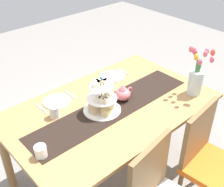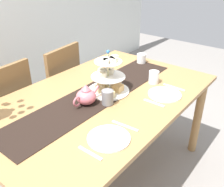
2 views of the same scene
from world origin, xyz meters
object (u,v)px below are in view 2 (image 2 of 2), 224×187
at_px(chair_right, 56,87).
at_px(mug_grey, 108,97).
at_px(dining_table, 101,108).
at_px(dinner_plate_left, 109,138).
at_px(fork_left, 90,153).
at_px(fork_right, 154,103).
at_px(knife_right, 174,87).
at_px(chair_left, 4,111).
at_px(mug_white_text, 154,77).
at_px(tiered_cake_stand, 109,79).
at_px(dinner_plate_right, 165,94).
at_px(cream_jug, 141,58).
at_px(teapot, 86,96).
at_px(knife_left, 125,126).

relative_size(chair_right, mug_grey, 9.58).
bearing_deg(dining_table, dinner_plate_left, -133.83).
bearing_deg(fork_left, fork_right, 0.00).
distance_m(chair_right, dinner_plate_left, 1.25).
bearing_deg(knife_right, chair_left, 125.04).
bearing_deg(fork_left, mug_white_text, 10.27).
bearing_deg(tiered_cake_stand, dinner_plate_right, -59.93).
distance_m(dinner_plate_left, fork_right, 0.47).
bearing_deg(cream_jug, teapot, -172.18).
xyz_separation_m(dinner_plate_left, fork_right, (0.47, 0.00, -0.00)).
height_order(mug_grey, mug_white_text, mug_grey).
bearing_deg(mug_white_text, fork_right, -148.94).
distance_m(chair_right, knife_right, 1.14).
height_order(dinner_plate_left, fork_right, dinner_plate_left).
bearing_deg(chair_right, dining_table, -106.30).
distance_m(fork_left, mug_grey, 0.48).
distance_m(teapot, mug_white_text, 0.58).
bearing_deg(fork_left, knife_right, 0.00).
xyz_separation_m(chair_left, mug_grey, (0.28, -0.86, 0.30)).
xyz_separation_m(tiered_cake_stand, teapot, (-0.23, 0.00, -0.04)).
relative_size(chair_right, cream_jug, 10.71).
distance_m(cream_jug, dinner_plate_right, 0.62).
bearing_deg(chair_right, tiered_cake_stand, -99.66).
bearing_deg(mug_white_text, chair_right, 101.55).
bearing_deg(tiered_cake_stand, teapot, 179.84).
relative_size(chair_left, knife_right, 5.35).
bearing_deg(dinner_plate_left, dining_table, 46.17).
xyz_separation_m(knife_left, dinner_plate_right, (0.47, 0.00, 0.00)).
height_order(chair_right, fork_right, chair_right).
height_order(dinner_plate_right, mug_white_text, mug_white_text).
bearing_deg(fork_left, knife_left, 0.00).
bearing_deg(chair_left, dinner_plate_right, -60.39).
xyz_separation_m(cream_jug, knife_left, (-0.89, -0.46, -0.04)).
xyz_separation_m(dinner_plate_left, dinner_plate_right, (0.62, 0.00, 0.00)).
bearing_deg(fork_left, dinner_plate_left, 0.00).
xyz_separation_m(chair_right, mug_grey, (-0.27, -0.86, 0.30)).
relative_size(dinner_plate_left, knife_left, 1.35).
bearing_deg(dinner_plate_right, cream_jug, 47.75).
distance_m(fork_left, mug_white_text, 0.90).
bearing_deg(mug_grey, dinner_plate_left, -139.74).
relative_size(fork_left, knife_left, 0.88).
distance_m(knife_left, dinner_plate_right, 0.47).
bearing_deg(chair_right, cream_jug, -52.56).
distance_m(tiered_cake_stand, fork_left, 0.67).
bearing_deg(teapot, fork_left, -134.45).
bearing_deg(chair_left, dinner_plate_left, -89.84).
bearing_deg(dining_table, teapot, 180.00).
height_order(dinner_plate_right, knife_right, dinner_plate_right).
xyz_separation_m(dining_table, mug_white_text, (0.41, -0.18, 0.14)).
distance_m(chair_right, knife_left, 1.19).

